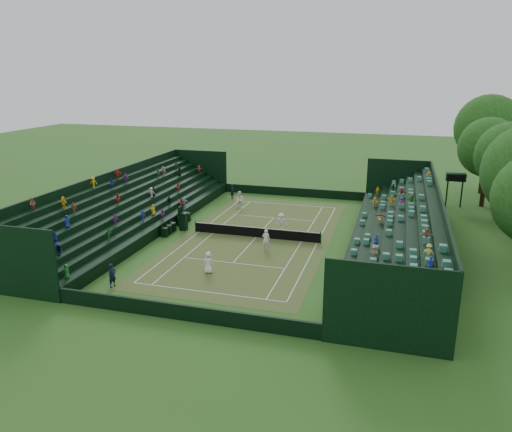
# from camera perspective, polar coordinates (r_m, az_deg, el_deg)

# --- Properties ---
(ground) EXTENTS (160.00, 160.00, 0.00)m
(ground) POSITION_cam_1_polar(r_m,az_deg,el_deg) (44.46, -0.00, -2.47)
(ground) COLOR #31611E
(ground) RESTS_ON ground
(court_surface) EXTENTS (12.97, 26.77, 0.01)m
(court_surface) POSITION_cam_1_polar(r_m,az_deg,el_deg) (44.45, -0.00, -2.47)
(court_surface) COLOR #306923
(court_surface) RESTS_ON ground
(perimeter_wall_north) EXTENTS (17.17, 0.20, 1.00)m
(perimeter_wall_north) POSITION_cam_1_polar(r_m,az_deg,el_deg) (59.15, 4.28, 2.76)
(perimeter_wall_north) COLOR black
(perimeter_wall_north) RESTS_ON ground
(perimeter_wall_south) EXTENTS (17.17, 0.20, 1.00)m
(perimeter_wall_south) POSITION_cam_1_polar(r_m,az_deg,el_deg) (30.50, -8.47, -10.82)
(perimeter_wall_south) COLOR black
(perimeter_wall_south) RESTS_ON ground
(perimeter_wall_east) EXTENTS (0.20, 31.77, 1.00)m
(perimeter_wall_east) POSITION_cam_1_polar(r_m,az_deg,el_deg) (42.85, 10.98, -2.81)
(perimeter_wall_east) COLOR black
(perimeter_wall_east) RESTS_ON ground
(perimeter_wall_west) EXTENTS (0.20, 31.77, 1.00)m
(perimeter_wall_west) POSITION_cam_1_polar(r_m,az_deg,el_deg) (47.25, -9.93, -0.94)
(perimeter_wall_west) COLOR black
(perimeter_wall_west) RESTS_ON ground
(north_grandstand) EXTENTS (6.60, 32.00, 4.90)m
(north_grandstand) POSITION_cam_1_polar(r_m,az_deg,el_deg) (42.41, 16.68, -1.92)
(north_grandstand) COLOR black
(north_grandstand) RESTS_ON ground
(south_grandstand) EXTENTS (6.60, 32.00, 4.90)m
(south_grandstand) POSITION_cam_1_polar(r_m,az_deg,el_deg) (48.90, -14.41, 0.65)
(south_grandstand) COLOR black
(south_grandstand) RESTS_ON ground
(tennis_net) EXTENTS (11.67, 0.10, 1.06)m
(tennis_net) POSITION_cam_1_polar(r_m,az_deg,el_deg) (44.29, -0.00, -1.83)
(tennis_net) COLOR black
(tennis_net) RESTS_ON ground
(scoreboard_tower) EXTENTS (2.00, 1.00, 3.70)m
(scoreboard_tower) POSITION_cam_1_polar(r_m,az_deg,el_deg) (57.84, 21.87, 3.99)
(scoreboard_tower) COLOR black
(scoreboard_tower) RESTS_ON ground
(umpire_chair) EXTENTS (0.79, 0.79, 2.49)m
(umpire_chair) POSITION_cam_1_polar(r_m,az_deg,el_deg) (46.72, -8.32, -0.34)
(umpire_chair) COLOR black
(umpire_chair) RESTS_ON ground
(courtside_chairs) EXTENTS (0.55, 5.52, 1.19)m
(courtside_chairs) POSITION_cam_1_polar(r_m,az_deg,el_deg) (47.46, -9.08, -0.89)
(courtside_chairs) COLOR black
(courtside_chairs) RESTS_ON ground
(player_near_west) EXTENTS (0.84, 0.59, 1.65)m
(player_near_west) POSITION_cam_1_polar(r_m,az_deg,el_deg) (36.75, -5.46, -5.31)
(player_near_west) COLOR white
(player_near_west) RESTS_ON ground
(player_near_east) EXTENTS (0.69, 0.49, 1.78)m
(player_near_east) POSITION_cam_1_polar(r_m,az_deg,el_deg) (41.25, 1.15, -2.69)
(player_near_east) COLOR white
(player_near_east) RESTS_ON ground
(player_far_west) EXTENTS (0.93, 0.73, 1.88)m
(player_far_west) POSITION_cam_1_polar(r_m,az_deg,el_deg) (53.60, -1.84, 1.85)
(player_far_west) COLOR white
(player_far_west) RESTS_ON ground
(player_far_east) EXTENTS (1.13, 0.69, 1.71)m
(player_far_east) POSITION_cam_1_polar(r_m,az_deg,el_deg) (46.07, 2.91, -0.70)
(player_far_east) COLOR white
(player_far_east) RESTS_ON ground
(line_judge_north) EXTENTS (0.45, 0.65, 1.73)m
(line_judge_north) POSITION_cam_1_polar(r_m,az_deg,el_deg) (57.79, -2.71, 2.83)
(line_judge_north) COLOR black
(line_judge_north) RESTS_ON ground
(line_judge_south) EXTENTS (0.57, 0.71, 1.70)m
(line_judge_south) POSITION_cam_1_polar(r_m,az_deg,el_deg) (35.69, -16.11, -6.54)
(line_judge_south) COLOR black
(line_judge_south) RESTS_ON ground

